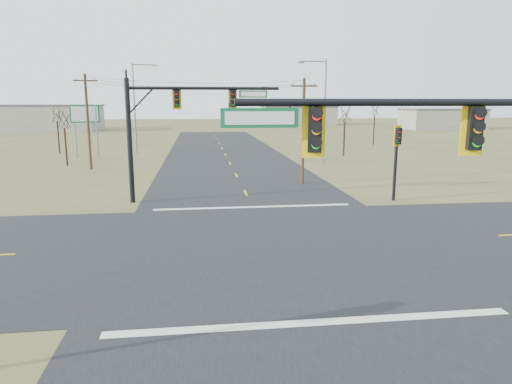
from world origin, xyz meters
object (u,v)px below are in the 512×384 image
Objects in this scene: highway_sign at (85,120)px; utility_pole_far at (88,121)px; streetlight_a at (323,106)px; bare_tree_d at (375,109)px; bare_tree_c at (345,113)px; utility_pole_near at (303,129)px; mast_arm_near at (481,155)px; streetlight_c at (136,103)px; bare_tree_a at (64,119)px; pedestal_signal_ne at (397,147)px; mast_arm_far at (174,114)px; bare_tree_b at (57,114)px.

utility_pole_far is at bearing -95.06° from highway_sign.
bare_tree_d is (13.68, 20.62, -0.57)m from streetlight_a.
highway_sign is 30.18m from bare_tree_c.
highway_sign is (-20.87, 20.35, -0.01)m from utility_pole_near.
utility_pole_far is at bearing 131.03° from mast_arm_near.
mast_arm_near is 1.17× the size of utility_pole_far.
utility_pole_near is 0.74× the size of streetlight_c.
utility_pole_near is 20.48m from bare_tree_c.
bare_tree_a is (-20.27, 37.59, -0.36)m from mast_arm_near.
bare_tree_a is at bearing -155.15° from bare_tree_d.
bare_tree_c is (4.64, 25.07, 1.59)m from pedestal_signal_ne.
streetlight_c is (-15.57, 24.28, 1.93)m from utility_pole_near.
highway_sign is at bearing 103.94° from mast_arm_far.
pedestal_signal_ne is 43.55m from bare_tree_b.
bare_tree_a is at bearing 165.15° from streetlight_a.
bare_tree_d is at bearing 60.19° from utility_pole_near.
bare_tree_a is (-3.06, 3.24, 0.05)m from utility_pole_far.
mast_arm_near reaches higher than bare_tree_b.
pedestal_signal_ne is at bearing -36.74° from utility_pole_far.
mast_arm_far is 1.45× the size of bare_tree_d.
mast_arm_far is at bearing -58.27° from streetlight_c.
utility_pole_far reaches higher than mast_arm_near.
mast_arm_near is 0.98× the size of streetlight_a.
bare_tree_a is at bearing -113.37° from highway_sign.
utility_pole_far is at bearing -46.59° from bare_tree_a.
bare_tree_c is at bearing 90.77° from mast_arm_near.
mast_arm_far reaches higher than pedestal_signal_ne.
highway_sign is at bearing 86.13° from bare_tree_a.
mast_arm_near is 43.59m from bare_tree_c.
streetlight_a is at bearing 67.90° from utility_pole_near.
streetlight_c is (5.30, 3.94, 1.93)m from highway_sign.
highway_sign is 0.57× the size of streetlight_a.
mast_arm_near is at bearing -53.27° from streetlight_c.
utility_pole_far is 1.47× the size of highway_sign.
bare_tree_d is (43.51, 6.95, 0.38)m from bare_tree_b.
highway_sign is (-2.60, 10.10, -0.37)m from utility_pole_far.
streetlight_c is 34.63m from bare_tree_d.
streetlight_a is at bearing -123.48° from bare_tree_c.
streetlight_c reaches higher than bare_tree_b.
streetlight_c is at bearing 166.35° from bare_tree_c.
bare_tree_a is 0.91× the size of bare_tree_c.
highway_sign is (-11.40, 25.54, -1.31)m from mast_arm_far.
bare_tree_c is at bearing -10.82° from bare_tree_b.
utility_pole_far reaches higher than bare_tree_a.
mast_arm_far is 1.60× the size of highway_sign.
bare_tree_b is at bearing 115.65° from utility_pole_far.
streetlight_c is at bearing -167.45° from bare_tree_d.
utility_pole_far is 4.46m from bare_tree_a.
utility_pole_near reaches higher than mast_arm_far.
streetlight_a is at bearing 39.34° from mast_arm_far.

